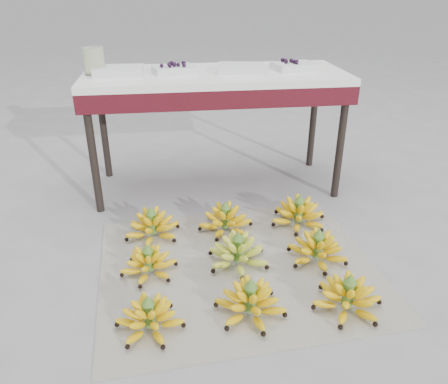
{
  "coord_description": "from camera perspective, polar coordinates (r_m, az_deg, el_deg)",
  "views": [
    {
      "loc": [
        -0.25,
        -1.65,
        1.21
      ],
      "look_at": [
        0.01,
        0.25,
        0.26
      ],
      "focal_mm": 35.0,
      "sensor_mm": 36.0,
      "label": 1
    }
  ],
  "objects": [
    {
      "name": "vendor_table",
      "position": [
        2.62,
        -1.14,
        13.64
      ],
      "size": [
        1.5,
        0.6,
        0.72
      ],
      "color": "black",
      "rests_on": "ground"
    },
    {
      "name": "bunch_front_left",
      "position": [
        1.73,
        -9.71,
        -15.88
      ],
      "size": [
        0.33,
        0.33,
        0.16
      ],
      "rotation": [
        0.0,
        0.0,
        -0.36
      ],
      "color": "yellow",
      "rests_on": "newspaper_mat"
    },
    {
      "name": "bunch_mid_center",
      "position": [
        2.04,
        1.84,
        -7.96
      ],
      "size": [
        0.35,
        0.35,
        0.18
      ],
      "rotation": [
        0.0,
        0.0,
        0.23
      ],
      "color": "#91AE2F",
      "rests_on": "newspaper_mat"
    },
    {
      "name": "bunch_back_right",
      "position": [
        2.38,
        9.72,
        -2.84
      ],
      "size": [
        0.3,
        0.3,
        0.18
      ],
      "rotation": [
        0.0,
        0.0,
        0.0
      ],
      "color": "yellow",
      "rests_on": "newspaper_mat"
    },
    {
      "name": "tray_far_right",
      "position": [
        2.7,
        9.16,
        15.94
      ],
      "size": [
        0.27,
        0.22,
        0.06
      ],
      "color": "silver",
      "rests_on": "vendor_table"
    },
    {
      "name": "tray_right",
      "position": [
        2.6,
        2.27,
        15.87
      ],
      "size": [
        0.29,
        0.23,
        0.04
      ],
      "color": "silver",
      "rests_on": "vendor_table"
    },
    {
      "name": "newspaper_mat",
      "position": [
        2.06,
        1.87,
        -9.79
      ],
      "size": [
        1.32,
        1.13,
        0.01
      ],
      "primitive_type": "cube",
      "rotation": [
        0.0,
        0.0,
        0.07
      ],
      "color": "white",
      "rests_on": "ground"
    },
    {
      "name": "bunch_back_center",
      "position": [
        2.3,
        0.2,
        -3.69
      ],
      "size": [
        0.35,
        0.35,
        0.17
      ],
      "rotation": [
        0.0,
        0.0,
        -0.31
      ],
      "color": "yellow",
      "rests_on": "newspaper_mat"
    },
    {
      "name": "bunch_mid_right",
      "position": [
        2.11,
        12.1,
        -7.33
      ],
      "size": [
        0.31,
        0.31,
        0.17
      ],
      "rotation": [
        0.0,
        0.0,
        0.12
      ],
      "color": "yellow",
      "rests_on": "newspaper_mat"
    },
    {
      "name": "bunch_front_right",
      "position": [
        1.86,
        15.86,
        -13.05
      ],
      "size": [
        0.34,
        0.34,
        0.17
      ],
      "rotation": [
        0.0,
        0.0,
        -0.24
      ],
      "color": "yellow",
      "rests_on": "newspaper_mat"
    },
    {
      "name": "tray_left",
      "position": [
        2.59,
        -6.54,
        15.67
      ],
      "size": [
        0.26,
        0.21,
        0.06
      ],
      "color": "silver",
      "rests_on": "vendor_table"
    },
    {
      "name": "bunch_mid_left",
      "position": [
        2.01,
        -9.78,
        -9.13
      ],
      "size": [
        0.27,
        0.27,
        0.15
      ],
      "rotation": [
        0.0,
        0.0,
        0.07
      ],
      "color": "yellow",
      "rests_on": "newspaper_mat"
    },
    {
      "name": "glass_jar",
      "position": [
        2.61,
        -16.61,
        16.07
      ],
      "size": [
        0.15,
        0.15,
        0.15
      ],
      "primitive_type": "cylinder",
      "rotation": [
        0.0,
        0.0,
        -0.34
      ],
      "color": "#E3F6C3",
      "rests_on": "vendor_table"
    },
    {
      "name": "bunch_front_center",
      "position": [
        1.77,
        3.44,
        -14.14
      ],
      "size": [
        0.34,
        0.34,
        0.17
      ],
      "rotation": [
        0.0,
        0.0,
        0.25
      ],
      "color": "yellow",
      "rests_on": "newspaper_mat"
    },
    {
      "name": "ground",
      "position": [
        2.07,
        0.66,
        -9.66
      ],
      "size": [
        60.0,
        60.0,
        0.0
      ],
      "primitive_type": "plane",
      "color": "gray",
      "rests_on": "ground"
    },
    {
      "name": "tray_far_left",
      "position": [
        2.59,
        -13.58,
        15.14
      ],
      "size": [
        0.27,
        0.2,
        0.04
      ],
      "color": "silver",
      "rests_on": "vendor_table"
    },
    {
      "name": "bunch_back_left",
      "position": [
        2.27,
        -9.35,
        -4.43
      ],
      "size": [
        0.3,
        0.3,
        0.17
      ],
      "rotation": [
        0.0,
        0.0,
        -0.05
      ],
      "color": "yellow",
      "rests_on": "newspaper_mat"
    }
  ]
}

